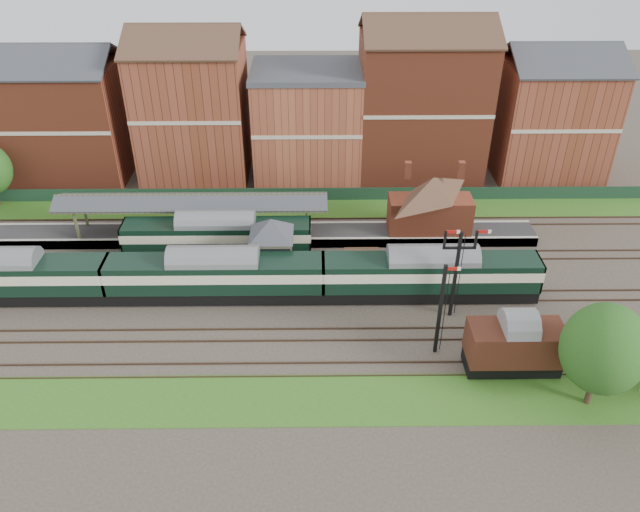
{
  "coord_description": "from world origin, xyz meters",
  "views": [
    {
      "loc": [
        0.74,
        -43.28,
        32.4
      ],
      "look_at": [
        1.22,
        2.0,
        3.0
      ],
      "focal_mm": 35.0,
      "sensor_mm": 36.0,
      "label": 1
    }
  ],
  "objects_px": {
    "signal_box": "(272,247)",
    "dmu_train": "(215,275)",
    "semaphore_bracket": "(457,269)",
    "platform_railcar": "(217,236)",
    "goods_van_a": "(515,345)"
  },
  "relations": [
    {
      "from": "platform_railcar",
      "to": "goods_van_a",
      "type": "relative_size",
      "value": 2.56
    },
    {
      "from": "platform_railcar",
      "to": "dmu_train",
      "type": "bearing_deg",
      "value": -84.28
    },
    {
      "from": "signal_box",
      "to": "dmu_train",
      "type": "relative_size",
      "value": 0.11
    },
    {
      "from": "platform_railcar",
      "to": "goods_van_a",
      "type": "bearing_deg",
      "value": -33.35
    },
    {
      "from": "signal_box",
      "to": "dmu_train",
      "type": "xyz_separation_m",
      "value": [
        -4.65,
        -3.25,
        -0.73
      ]
    },
    {
      "from": "semaphore_bracket",
      "to": "goods_van_a",
      "type": "relative_size",
      "value": 1.2
    },
    {
      "from": "platform_railcar",
      "to": "goods_van_a",
      "type": "distance_m",
      "value": 28.2
    },
    {
      "from": "semaphore_bracket",
      "to": "goods_van_a",
      "type": "height_order",
      "value": "semaphore_bracket"
    },
    {
      "from": "dmu_train",
      "to": "signal_box",
      "type": "bearing_deg",
      "value": 34.95
    },
    {
      "from": "signal_box",
      "to": "dmu_train",
      "type": "bearing_deg",
      "value": -145.05
    },
    {
      "from": "signal_box",
      "to": "goods_van_a",
      "type": "relative_size",
      "value": 0.88
    },
    {
      "from": "signal_box",
      "to": "platform_railcar",
      "type": "height_order",
      "value": "signal_box"
    },
    {
      "from": "signal_box",
      "to": "platform_railcar",
      "type": "relative_size",
      "value": 0.34
    },
    {
      "from": "signal_box",
      "to": "semaphore_bracket",
      "type": "xyz_separation_m",
      "value": [
        15.04,
        -5.75,
        1.44
      ]
    },
    {
      "from": "semaphore_bracket",
      "to": "platform_railcar",
      "type": "xyz_separation_m",
      "value": [
        -20.34,
        9.0,
        -2.28
      ]
    }
  ]
}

